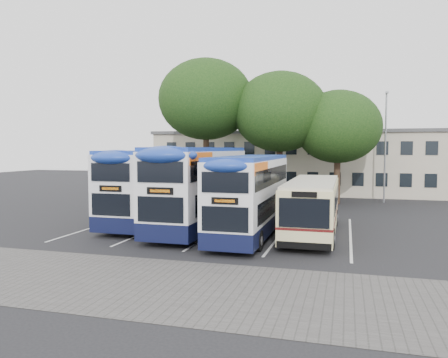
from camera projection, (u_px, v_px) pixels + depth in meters
name	position (u px, v px, depth m)	size (l,w,h in m)	color
ground	(271.00, 255.00, 18.30)	(120.00, 120.00, 0.00)	black
paving_strip	(183.00, 287.00, 14.04)	(40.00, 6.00, 0.01)	#595654
bay_lines	(219.00, 229.00, 24.12)	(14.12, 11.00, 0.01)	silver
depot_building	(316.00, 161.00, 44.00)	(32.40, 8.40, 6.20)	#B6AB93
lamp_post	(385.00, 141.00, 35.50)	(0.25, 1.05, 9.06)	gray
tree_left	(206.00, 100.00, 36.70)	(8.01, 8.01, 11.99)	black
tree_mid	(280.00, 112.00, 35.54)	(7.69, 7.69, 10.72)	black
tree_right	(338.00, 127.00, 34.88)	(6.87, 6.87, 9.12)	black
bus_dd_left	(156.00, 183.00, 26.23)	(2.53, 10.44, 4.35)	black
bus_dd_mid	(201.00, 184.00, 24.24)	(2.63, 10.84, 4.52)	black
bus_dd_right	(251.00, 192.00, 22.21)	(2.38, 9.80, 4.08)	black
bus_single	(313.00, 204.00, 22.66)	(2.42, 9.51, 2.83)	beige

